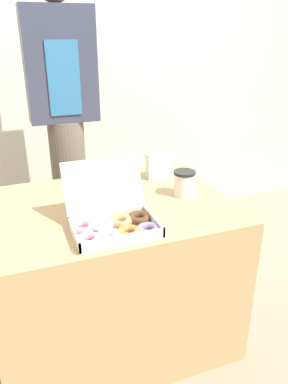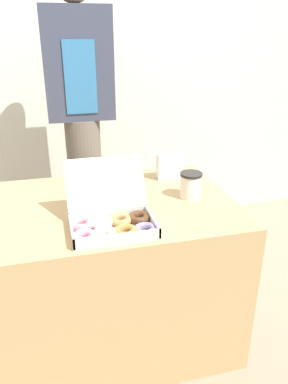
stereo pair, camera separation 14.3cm
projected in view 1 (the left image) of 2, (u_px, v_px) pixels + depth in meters
ground_plane at (115, 331)px, 1.92m from camera, size 14.00×14.00×0.00m
wall_back at (55, 50)px, 2.46m from camera, size 10.00×0.05×2.60m
table at (113, 273)px, 1.77m from camera, size 1.04×0.76×0.72m
donut_box at (113, 223)px, 1.40m from camera, size 0.34×0.31×0.23m
coffee_cup at (184, 183)px, 1.69m from camera, size 0.10×0.10×0.12m
napkin_holder at (159, 165)px, 1.90m from camera, size 0.13×0.05×0.13m
person_customer at (65, 119)px, 2.10m from camera, size 0.37×0.21×1.75m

